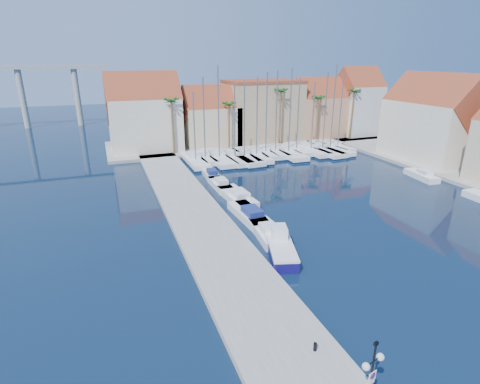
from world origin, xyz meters
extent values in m
plane|color=black|center=(0.00, 0.00, 0.00)|extent=(260.00, 260.00, 0.00)
cube|color=gray|center=(-9.00, 13.50, 0.25)|extent=(6.00, 77.00, 0.50)
cube|color=gray|center=(10.00, 48.00, 0.25)|extent=(54.00, 16.00, 0.50)
cube|color=gray|center=(32.00, 15.00, 0.25)|extent=(12.00, 60.00, 0.50)
cylinder|color=black|center=(-7.32, -10.94, 2.47)|extent=(0.10, 0.10, 3.94)
cylinder|color=black|center=(-7.55, -11.00, 3.35)|extent=(0.49, 0.17, 0.05)
cylinder|color=black|center=(-7.08, -10.88, 3.35)|extent=(0.49, 0.17, 0.05)
sphere|color=white|center=(-7.79, -11.06, 3.35)|extent=(0.35, 0.35, 0.35)
sphere|color=white|center=(-6.84, -10.82, 3.35)|extent=(0.35, 0.35, 0.35)
cube|color=black|center=(-7.32, -10.94, 4.34)|extent=(0.24, 0.17, 0.16)
cube|color=white|center=(-7.30, -11.00, 2.57)|extent=(0.48, 0.15, 0.49)
cylinder|color=red|center=(-7.30, -11.02, 2.62)|extent=(0.33, 0.09, 0.33)
cylinder|color=#1933A5|center=(-7.29, -11.03, 2.62)|extent=(0.23, 0.07, 0.24)
cube|color=white|center=(-7.30, -11.00, 2.22)|extent=(0.39, 0.12, 0.14)
cylinder|color=black|center=(-7.56, -6.82, 0.75)|extent=(0.20, 0.20, 0.49)
cube|color=#140E56|center=(-4.17, 4.35, 0.46)|extent=(3.74, 6.44, 0.92)
cube|color=white|center=(-4.17, 4.35, 1.02)|extent=(3.74, 6.44, 0.20)
cube|color=white|center=(-3.82, 5.52, 1.58)|extent=(1.74, 1.95, 1.12)
cube|color=white|center=(-3.92, 8.00, 0.40)|extent=(2.41, 5.96, 0.80)
cube|color=white|center=(-3.97, 7.43, 1.10)|extent=(1.49, 2.15, 0.60)
cube|color=white|center=(-3.78, 12.57, 0.40)|extent=(2.61, 7.18, 0.80)
cube|color=navy|center=(-3.74, 11.86, 1.10)|extent=(1.70, 2.55, 0.60)
cube|color=white|center=(-3.17, 18.13, 0.40)|extent=(2.86, 7.62, 0.80)
cube|color=white|center=(-3.12, 17.39, 1.10)|extent=(1.84, 2.72, 0.60)
cube|color=white|center=(-3.67, 23.17, 0.40)|extent=(1.84, 5.76, 0.80)
cube|color=white|center=(-3.67, 22.59, 1.10)|extent=(1.29, 2.01, 0.60)
cube|color=white|center=(-3.56, 27.61, 0.40)|extent=(2.06, 5.45, 0.80)
cube|color=navy|center=(-3.60, 27.08, 1.10)|extent=(1.32, 1.95, 0.60)
cube|color=white|center=(24.00, 17.10, 0.40)|extent=(2.45, 5.72, 0.80)
cube|color=white|center=(23.93, 16.55, 1.10)|extent=(1.47, 2.08, 0.60)
cube|color=white|center=(-3.97, 35.50, 0.50)|extent=(2.69, 10.10, 1.00)
cube|color=#0B1C3A|center=(-3.97, 35.50, 0.18)|extent=(2.75, 10.16, 0.28)
cube|color=white|center=(-3.98, 36.51, 1.30)|extent=(1.86, 3.04, 0.60)
cylinder|color=slate|center=(-3.97, 35.00, 6.12)|extent=(0.20, 0.20, 10.24)
cube|color=white|center=(-2.21, 36.18, 0.50)|extent=(2.79, 8.22, 1.00)
cube|color=#0B1C3A|center=(-2.21, 36.18, 0.18)|extent=(2.86, 8.29, 0.28)
cube|color=white|center=(-2.28, 36.99, 1.30)|extent=(1.67, 2.54, 0.60)
cylinder|color=slate|center=(-2.17, 35.78, 7.16)|extent=(0.20, 0.20, 12.33)
cube|color=white|center=(0.01, 35.78, 0.50)|extent=(3.17, 11.77, 1.00)
cube|color=#0B1C3A|center=(0.01, 35.78, 0.18)|extent=(3.23, 11.83, 0.28)
cube|color=white|center=(0.00, 36.96, 1.30)|extent=(2.17, 3.54, 0.60)
cylinder|color=slate|center=(0.02, 35.20, 8.00)|extent=(0.20, 0.20, 13.99)
cube|color=white|center=(2.48, 35.29, 0.50)|extent=(3.42, 11.20, 1.00)
cube|color=#0B1C3A|center=(2.48, 35.29, 0.18)|extent=(3.48, 11.26, 0.28)
cube|color=white|center=(2.42, 36.39, 1.30)|extent=(2.18, 3.42, 0.60)
cylinder|color=slate|center=(2.50, 34.73, 6.65)|extent=(0.20, 0.20, 11.30)
cube|color=white|center=(4.04, 35.09, 0.50)|extent=(3.49, 11.64, 1.00)
cube|color=#0B1C3A|center=(4.04, 35.09, 0.18)|extent=(3.55, 11.70, 0.28)
cube|color=white|center=(3.99, 36.24, 1.30)|extent=(2.24, 3.54, 0.60)
cylinder|color=slate|center=(4.06, 34.51, 6.85)|extent=(0.20, 0.20, 11.70)
cube|color=white|center=(6.40, 35.39, 0.50)|extent=(3.39, 10.67, 1.00)
cube|color=#0B1C3A|center=(6.40, 35.39, 0.18)|extent=(3.46, 10.73, 0.28)
cube|color=white|center=(6.47, 36.44, 1.30)|extent=(2.11, 3.27, 0.60)
cylinder|color=slate|center=(6.37, 34.86, 7.11)|extent=(0.20, 0.20, 12.23)
cube|color=white|center=(8.52, 36.32, 0.50)|extent=(2.96, 8.94, 1.00)
cube|color=#0B1C3A|center=(8.52, 36.32, 0.18)|extent=(3.02, 9.00, 0.28)
cube|color=white|center=(8.59, 37.20, 1.30)|extent=(1.80, 2.75, 0.60)
cylinder|color=slate|center=(8.49, 35.88, 7.46)|extent=(0.20, 0.20, 12.93)
cube|color=white|center=(10.31, 36.40, 0.50)|extent=(2.45, 9.09, 1.00)
cube|color=#0B1C3A|center=(10.31, 36.40, 0.18)|extent=(2.51, 9.15, 0.28)
cube|color=white|center=(10.30, 37.31, 1.30)|extent=(1.68, 2.74, 0.60)
cylinder|color=slate|center=(10.31, 35.95, 7.56)|extent=(0.20, 0.20, 13.12)
cube|color=white|center=(12.33, 35.41, 0.50)|extent=(3.43, 11.45, 1.00)
cube|color=#0B1C3A|center=(12.33, 35.41, 0.18)|extent=(3.50, 11.51, 0.28)
cube|color=white|center=(12.38, 36.54, 1.30)|extent=(2.21, 3.49, 0.60)
cylinder|color=slate|center=(12.31, 34.84, 7.75)|extent=(0.20, 0.20, 13.51)
cube|color=white|center=(14.55, 36.59, 0.50)|extent=(2.34, 8.87, 1.00)
cube|color=#0B1C3A|center=(14.55, 36.59, 0.18)|extent=(2.40, 8.93, 0.28)
cube|color=white|center=(14.55, 37.47, 1.30)|extent=(1.62, 2.67, 0.60)
cylinder|color=slate|center=(14.55, 36.14, 6.96)|extent=(0.20, 0.20, 11.92)
cube|color=white|center=(17.02, 35.96, 0.50)|extent=(3.30, 11.03, 1.00)
cube|color=#0B1C3A|center=(17.02, 35.96, 0.18)|extent=(3.36, 11.09, 0.28)
cube|color=white|center=(16.97, 37.05, 1.30)|extent=(2.12, 3.36, 0.60)
cylinder|color=slate|center=(17.04, 35.42, 6.60)|extent=(0.20, 0.20, 11.20)
cube|color=white|center=(18.91, 35.28, 0.50)|extent=(3.88, 12.09, 1.00)
cube|color=#0B1C3A|center=(18.91, 35.28, 0.18)|extent=(3.95, 12.15, 0.28)
cube|color=white|center=(18.83, 36.47, 1.30)|extent=(2.40, 3.71, 0.60)
cylinder|color=slate|center=(18.95, 34.69, 7.37)|extent=(0.20, 0.20, 12.74)
cube|color=white|center=(20.75, 35.65, 0.50)|extent=(3.67, 11.95, 1.00)
cube|color=#0B1C3A|center=(20.75, 35.65, 0.18)|extent=(3.73, 12.01, 0.28)
cube|color=white|center=(20.69, 36.83, 1.30)|extent=(2.33, 3.65, 0.60)
cylinder|color=slate|center=(20.78, 35.06, 7.98)|extent=(0.20, 0.20, 13.97)
cube|color=white|center=(22.80, 36.21, 0.50)|extent=(2.91, 8.69, 1.00)
cube|color=#0B1C3A|center=(22.80, 36.21, 0.18)|extent=(2.98, 8.76, 0.28)
cube|color=white|center=(22.73, 37.06, 1.30)|extent=(1.76, 2.68, 0.60)
cylinder|color=slate|center=(22.84, 35.78, 7.21)|extent=(0.20, 0.20, 12.43)
cube|color=beige|center=(-10.00, 47.00, 5.00)|extent=(12.00, 9.00, 9.00)
cube|color=brown|center=(-10.00, 47.00, 9.50)|extent=(12.30, 9.00, 9.00)
cube|color=#CBB58F|center=(2.00, 47.00, 4.00)|extent=(10.00, 8.00, 7.00)
cube|color=brown|center=(2.00, 47.00, 7.50)|extent=(10.30, 8.00, 8.00)
cube|color=tan|center=(13.00, 48.00, 6.00)|extent=(14.00, 10.00, 11.00)
cube|color=brown|center=(13.00, 48.00, 11.75)|extent=(14.20, 10.20, 0.50)
cube|color=tan|center=(25.00, 47.00, 4.50)|extent=(10.00, 8.00, 8.00)
cube|color=brown|center=(25.00, 47.00, 8.50)|extent=(10.30, 8.00, 8.00)
cube|color=silver|center=(34.00, 46.00, 5.50)|extent=(8.00, 8.00, 10.00)
cube|color=brown|center=(34.00, 46.00, 10.50)|extent=(8.30, 8.00, 8.00)
cube|color=beige|center=(32.00, 24.00, 5.00)|extent=(9.00, 14.00, 9.00)
cube|color=brown|center=(32.00, 24.00, 9.50)|extent=(9.00, 14.30, 9.00)
cylinder|color=brown|center=(-6.00, 42.00, 5.00)|extent=(0.36, 0.36, 9.00)
sphere|color=#164F17|center=(-6.00, 42.00, 9.35)|extent=(2.60, 2.60, 2.60)
cylinder|color=brown|center=(4.00, 42.00, 4.50)|extent=(0.36, 0.36, 8.00)
sphere|color=#164F17|center=(4.00, 42.00, 8.35)|extent=(2.60, 2.60, 2.60)
cylinder|color=brown|center=(14.00, 42.00, 5.50)|extent=(0.36, 0.36, 10.00)
sphere|color=#164F17|center=(14.00, 42.00, 10.35)|extent=(2.60, 2.60, 2.60)
cylinder|color=brown|center=(22.00, 42.00, 4.75)|extent=(0.36, 0.36, 8.50)
sphere|color=#164F17|center=(22.00, 42.00, 8.85)|extent=(2.60, 2.60, 2.60)
cylinder|color=brown|center=(30.00, 42.00, 5.25)|extent=(0.36, 0.36, 9.50)
sphere|color=#164F17|center=(30.00, 42.00, 9.85)|extent=(2.60, 2.60, 2.60)
cylinder|color=#9E9E99|center=(-34.00, 82.00, 7.00)|extent=(1.40, 1.40, 14.00)
cylinder|color=#9E9E99|center=(-22.00, 82.00, 7.00)|extent=(1.40, 1.40, 14.00)
camera|label=1|loc=(-17.29, -21.02, 15.86)|focal=28.00mm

